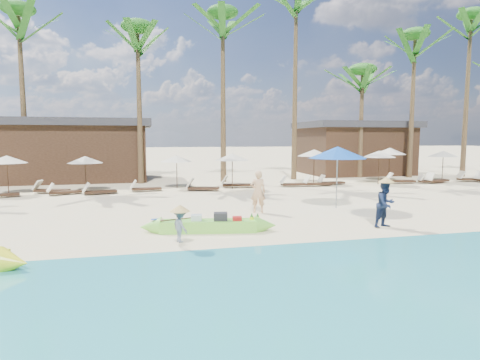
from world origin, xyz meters
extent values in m
plane|color=beige|center=(0.00, 0.00, 0.00)|extent=(240.00, 240.00, 0.00)
cube|color=tan|center=(0.00, -5.00, 0.00)|extent=(240.00, 4.50, 0.01)
cube|color=#76D741|center=(-1.21, -0.45, 0.18)|extent=(3.11, 1.15, 0.37)
cube|color=white|center=(-1.21, -0.45, 0.20)|extent=(2.67, 0.90, 0.16)
cube|color=#262628|center=(-0.83, -0.51, 0.45)|extent=(0.48, 0.41, 0.34)
cube|color=silver|center=(-1.58, -0.33, 0.42)|extent=(0.38, 0.34, 0.27)
cube|color=#B01917|center=(-0.32, -0.65, 0.39)|extent=(0.33, 0.29, 0.21)
cylinder|color=#B01917|center=(-2.15, -0.23, 0.33)|extent=(0.21, 0.21, 0.09)
cylinder|color=#262628|center=(-2.40, -0.29, 0.32)|extent=(0.19, 0.19, 0.08)
sphere|color=tan|center=(-2.68, -0.19, 0.37)|extent=(0.17, 0.17, 0.17)
cylinder|color=#F8F81F|center=(0.18, -0.61, 0.37)|extent=(0.13, 0.13, 0.17)
cylinder|color=#F8F81F|center=(0.37, -0.64, 0.37)|extent=(0.13, 0.13, 0.17)
imported|color=tan|center=(1.25, 2.39, 0.85)|extent=(0.70, 0.54, 1.70)
imported|color=#16213E|center=(4.67, -1.20, 0.79)|extent=(0.91, 0.80, 1.58)
imported|color=gray|center=(-2.26, -2.19, 0.63)|extent=(0.55, 0.67, 0.90)
cylinder|color=#99999E|center=(4.79, 2.56, 1.28)|extent=(0.06, 0.06, 2.56)
cone|color=#124BAE|center=(4.79, 2.56, 2.39)|extent=(2.45, 2.45, 0.50)
cylinder|color=#3D2819|center=(-10.17, 10.39, 1.01)|extent=(0.05, 0.05, 2.02)
cone|color=beige|center=(-10.17, 10.39, 1.88)|extent=(2.02, 2.02, 0.40)
cube|color=#3D2819|center=(-10.19, 9.27, 0.14)|extent=(1.72, 1.02, 0.12)
cube|color=#3D2819|center=(-8.04, 10.44, 0.16)|extent=(1.85, 0.95, 0.12)
cube|color=beige|center=(-8.80, 10.61, 0.47)|extent=(0.51, 0.64, 0.52)
cylinder|color=#3D2819|center=(-6.35, 10.80, 0.96)|extent=(0.05, 0.05, 1.92)
cone|color=beige|center=(-6.35, 10.80, 1.79)|extent=(1.92, 1.92, 0.38)
cube|color=#3D2819|center=(-7.26, 9.72, 0.14)|extent=(1.70, 1.02, 0.11)
cube|color=beige|center=(-7.93, 9.49, 0.43)|extent=(0.51, 0.61, 0.47)
cube|color=#3D2819|center=(-5.45, 9.41, 0.14)|extent=(1.71, 0.89, 0.12)
cube|color=beige|center=(-6.15, 9.25, 0.43)|extent=(0.48, 0.60, 0.48)
cylinder|color=#3D2819|center=(-1.27, 11.03, 0.96)|extent=(0.05, 0.05, 1.91)
cone|color=beige|center=(-1.27, 11.03, 1.78)|extent=(1.91, 1.91, 0.38)
cube|color=#3D2819|center=(-3.05, 10.08, 0.14)|extent=(1.66, 0.65, 0.11)
cube|color=beige|center=(-3.77, 10.03, 0.43)|extent=(0.40, 0.55, 0.48)
cylinder|color=#3D2819|center=(1.86, 9.88, 1.02)|extent=(0.05, 0.05, 2.04)
cone|color=beige|center=(1.86, 9.88, 1.89)|extent=(2.04, 2.04, 0.41)
cube|color=#3D2819|center=(0.11, 9.52, 0.15)|extent=(1.84, 1.06, 0.12)
cube|color=beige|center=(-0.63, 9.75, 0.46)|extent=(0.54, 0.66, 0.51)
cube|color=#3D2819|center=(2.36, 10.50, 0.16)|extent=(1.93, 0.90, 0.13)
cube|color=beige|center=(1.55, 10.64, 0.49)|extent=(0.51, 0.66, 0.54)
cylinder|color=#3D2819|center=(7.65, 11.32, 1.09)|extent=(0.05, 0.05, 2.19)
cone|color=beige|center=(7.65, 11.32, 2.03)|extent=(2.19, 2.19, 0.44)
cube|color=#3D2819|center=(5.88, 10.19, 0.15)|extent=(1.69, 0.66, 0.12)
cube|color=beige|center=(5.15, 10.25, 0.44)|extent=(0.41, 0.56, 0.48)
cube|color=#3D2819|center=(7.38, 10.06, 0.15)|extent=(1.70, 0.65, 0.12)
cube|color=beige|center=(6.65, 10.11, 0.44)|extent=(0.41, 0.56, 0.49)
cylinder|color=#3D2819|center=(11.58, 10.04, 1.06)|extent=(0.05, 0.05, 2.12)
cone|color=beige|center=(11.58, 10.04, 1.97)|extent=(2.12, 2.12, 0.42)
cube|color=#3D2819|center=(8.51, 10.46, 0.14)|extent=(1.65, 0.57, 0.12)
cube|color=beige|center=(7.79, 10.48, 0.43)|extent=(0.38, 0.54, 0.48)
cylinder|color=#3D2819|center=(13.45, 11.66, 1.12)|extent=(0.06, 0.06, 2.25)
cone|color=beige|center=(13.45, 11.66, 2.09)|extent=(2.25, 2.25, 0.45)
cube|color=#3D2819|center=(13.35, 10.16, 0.16)|extent=(1.86, 1.01, 0.12)
cube|color=beige|center=(12.60, 10.37, 0.47)|extent=(0.53, 0.66, 0.52)
cube|color=#3D2819|center=(15.35, 9.79, 0.14)|extent=(1.61, 0.78, 0.11)
cube|color=beige|center=(14.68, 9.91, 0.41)|extent=(0.43, 0.55, 0.45)
cylinder|color=#3D2819|center=(17.13, 10.86, 1.02)|extent=(0.05, 0.05, 2.05)
cone|color=beige|center=(17.13, 10.86, 1.90)|extent=(2.05, 2.05, 0.41)
cube|color=#3D2819|center=(15.85, 9.80, 0.16)|extent=(1.88, 1.02, 0.13)
cube|color=beige|center=(15.08, 9.60, 0.47)|extent=(0.54, 0.66, 0.52)
cube|color=#3D2819|center=(18.84, 10.05, 0.16)|extent=(1.88, 0.88, 0.13)
cube|color=beige|center=(18.05, 10.18, 0.48)|extent=(0.50, 0.65, 0.53)
cube|color=beige|center=(18.91, 9.45, 0.50)|extent=(0.47, 0.65, 0.55)
cone|color=brown|center=(-10.45, 15.08, 5.45)|extent=(0.40, 0.40, 10.89)
ellipsoid|color=#1D6318|center=(-10.45, 15.08, 10.89)|extent=(2.08, 2.08, 0.88)
cone|color=brown|center=(-3.36, 14.27, 5.04)|extent=(0.40, 0.40, 10.08)
ellipsoid|color=#1D6318|center=(-3.36, 14.27, 10.08)|extent=(2.08, 2.08, 0.88)
cone|color=brown|center=(2.15, 14.01, 5.63)|extent=(0.40, 0.40, 11.26)
ellipsoid|color=#1D6318|center=(2.15, 14.01, 11.26)|extent=(2.08, 2.08, 0.88)
cone|color=brown|center=(7.45, 14.38, 6.58)|extent=(0.40, 0.40, 13.16)
cone|color=brown|center=(12.84, 14.52, 4.04)|extent=(0.40, 0.40, 8.07)
ellipsoid|color=#1D6318|center=(12.84, 14.52, 8.07)|extent=(2.08, 2.08, 0.88)
cone|color=brown|center=(16.57, 13.68, 5.32)|extent=(0.40, 0.40, 10.64)
ellipsoid|color=#1D6318|center=(16.57, 13.68, 10.64)|extent=(2.08, 2.08, 0.88)
cone|color=brown|center=(21.07, 13.33, 6.13)|extent=(0.40, 0.40, 12.26)
ellipsoid|color=#1D6318|center=(21.07, 13.33, 12.26)|extent=(2.08, 2.08, 0.88)
cube|color=#3D2819|center=(-8.00, 17.50, 1.90)|extent=(10.00, 6.00, 3.80)
cube|color=#2D2D33|center=(-8.00, 17.50, 4.05)|extent=(10.80, 6.60, 0.50)
cube|color=#3D2819|center=(14.00, 17.50, 1.90)|extent=(8.00, 6.00, 3.80)
cube|color=#2D2D33|center=(14.00, 17.50, 4.05)|extent=(8.80, 6.60, 0.50)
camera|label=1|loc=(-3.19, -12.92, 2.99)|focal=30.00mm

